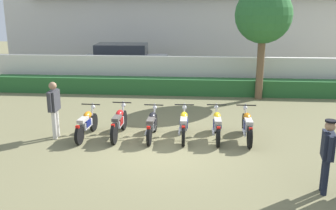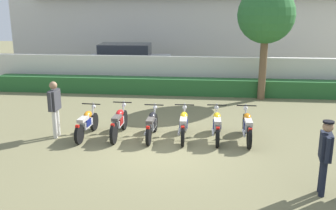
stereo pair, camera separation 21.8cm
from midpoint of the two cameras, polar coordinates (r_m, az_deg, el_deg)
name	(u,v)px [view 2 (the right image)]	position (r m, az deg, el deg)	size (l,w,h in m)	color
ground	(164,149)	(10.83, -0.08, -6.62)	(60.00, 60.00, 0.00)	olive
compound_wall	(182,74)	(17.78, 2.44, 4.69)	(21.12, 0.30, 1.63)	silver
hedge_row	(181,86)	(17.18, 2.28, 2.81)	(16.90, 0.70, 0.74)	#28602D
parked_car	(128,61)	(20.93, -5.70, 6.53)	(4.57, 2.22, 1.89)	silver
tree_near_inspector	(266,16)	(16.40, 14.87, 12.79)	(2.34, 2.34, 4.71)	brown
motorcycle_in_row_0	(87,123)	(11.90, -11.60, -2.67)	(0.60, 1.83, 0.95)	black
motorcycle_in_row_1	(119,122)	(11.79, -6.84, -2.55)	(0.60, 1.97, 0.98)	black
motorcycle_in_row_2	(152,124)	(11.57, -1.90, -2.89)	(0.60, 1.82, 0.95)	black
motorcycle_in_row_3	(184,124)	(11.51, 2.90, -2.93)	(0.60, 1.84, 0.97)	black
motorcycle_in_row_4	(217,125)	(11.56, 7.87, -2.98)	(0.60, 1.91, 0.96)	black
motorcycle_in_row_5	(247,126)	(11.59, 12.31, -3.10)	(0.60, 1.95, 0.98)	black
inspector_person	(55,104)	(11.96, -16.13, 0.10)	(0.23, 0.69, 1.74)	silver
officer_0	(325,152)	(8.73, 23.17, -6.47)	(0.29, 0.65, 1.65)	black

